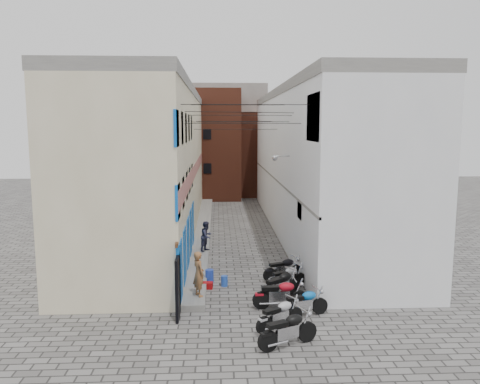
{
  "coord_description": "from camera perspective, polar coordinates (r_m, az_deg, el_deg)",
  "views": [
    {
      "loc": [
        -1.1,
        -16.2,
        6.66
      ],
      "look_at": [
        0.15,
        9.87,
        3.0
      ],
      "focal_mm": 35.0,
      "sensor_mm": 36.0,
      "label": 1
    }
  ],
  "objects": [
    {
      "name": "building_far_brick_right",
      "position": [
        46.46,
        2.33,
        4.69
      ],
      "size": [
        5.0,
        6.0,
        8.0
      ],
      "primitive_type": "cube",
      "color": "brown",
      "rests_on": "ground"
    },
    {
      "name": "motorcycle_g",
      "position": [
        20.74,
        5.35,
        -9.15
      ],
      "size": [
        2.03,
        1.23,
        1.12
      ],
      "primitive_type": null,
      "rotation": [
        0.0,
        0.0,
        -1.23
      ],
      "color": "black",
      "rests_on": "ground"
    },
    {
      "name": "ground",
      "position": [
        17.55,
        1.1,
        -14.32
      ],
      "size": [
        90.0,
        90.0,
        0.0
      ],
      "primitive_type": "plane",
      "color": "#565351",
      "rests_on": "ground"
    },
    {
      "name": "person_a",
      "position": [
        18.09,
        -5.06,
        -9.89
      ],
      "size": [
        0.66,
        0.75,
        1.74
      ],
      "primitive_type": "imported",
      "rotation": [
        0.0,
        0.0,
        2.04
      ],
      "color": "#9B6338",
      "rests_on": "plinth"
    },
    {
      "name": "building_far_brick_left",
      "position": [
        44.24,
        -3.93,
        5.81
      ],
      "size": [
        6.0,
        6.0,
        10.0
      ],
      "primitive_type": "cube",
      "color": "brown",
      "rests_on": "ground"
    },
    {
      "name": "motorcycle_e",
      "position": [
        18.6,
        5.05,
        -11.05
      ],
      "size": [
        2.05,
        1.82,
        1.21
      ],
      "primitive_type": null,
      "rotation": [
        0.0,
        0.0,
        -0.9
      ],
      "color": "black",
      "rests_on": "ground"
    },
    {
      "name": "motorcycle_f",
      "position": [
        19.65,
        5.76,
        -10.18
      ],
      "size": [
        1.97,
        1.36,
        1.1
      ],
      "primitive_type": null,
      "rotation": [
        0.0,
        0.0,
        -1.12
      ],
      "color": "silver",
      "rests_on": "ground"
    },
    {
      "name": "motorcycle_d",
      "position": [
        17.65,
        4.95,
        -12.13
      ],
      "size": [
        2.1,
        0.73,
        1.2
      ],
      "primitive_type": null,
      "rotation": [
        0.0,
        0.0,
        -1.53
      ],
      "color": "#A40B1A",
      "rests_on": "ground"
    },
    {
      "name": "far_shopfront",
      "position": [
        41.78,
        -1.21,
        0.47
      ],
      "size": [
        2.0,
        0.3,
        2.4
      ],
      "primitive_type": "cube",
      "color": "black",
      "rests_on": "ground"
    },
    {
      "name": "overhead_wires",
      "position": [
        23.88,
        -0.1,
        9.09
      ],
      "size": [
        5.8,
        13.02,
        1.32
      ],
      "color": "black",
      "rests_on": "ground"
    },
    {
      "name": "red_crate",
      "position": [
        19.81,
        -3.96,
        -11.29
      ],
      "size": [
        0.44,
        0.35,
        0.26
      ],
      "primitive_type": "cube",
      "rotation": [
        0.0,
        0.0,
        -0.09
      ],
      "color": "#9C0B0E",
      "rests_on": "ground"
    },
    {
      "name": "water_jug_near",
      "position": [
        20.02,
        -1.92,
        -10.79
      ],
      "size": [
        0.32,
        0.32,
        0.44
      ],
      "primitive_type": "cylinder",
      "rotation": [
        0.0,
        0.0,
        0.14
      ],
      "color": "blue",
      "rests_on": "ground"
    },
    {
      "name": "building_right",
      "position": [
        29.91,
        9.05,
        3.75
      ],
      "size": [
        5.94,
        26.0,
        9.0
      ],
      "color": "silver",
      "rests_on": "ground"
    },
    {
      "name": "building_left",
      "position": [
        29.49,
        -10.32,
        3.65
      ],
      "size": [
        5.1,
        27.0,
        9.0
      ],
      "color": "beige",
      "rests_on": "ground"
    },
    {
      "name": "motorcycle_a",
      "position": [
        14.85,
        5.88,
        -16.15
      ],
      "size": [
        2.15,
        1.46,
        1.2
      ],
      "primitive_type": null,
      "rotation": [
        0.0,
        0.0,
        -1.14
      ],
      "color": "black",
      "rests_on": "ground"
    },
    {
      "name": "motorcycle_b",
      "position": [
        15.97,
        4.9,
        -14.52
      ],
      "size": [
        1.94,
        1.55,
        1.11
      ],
      "primitive_type": null,
      "rotation": [
        0.0,
        0.0,
        -1.0
      ],
      "color": "#A9A8AD",
      "rests_on": "ground"
    },
    {
      "name": "person_b",
      "position": [
        24.4,
        -4.09,
        -5.38
      ],
      "size": [
        0.9,
        0.96,
        1.56
      ],
      "primitive_type": "imported",
      "rotation": [
        0.0,
        0.0,
        1.02
      ],
      "color": "#2E2E45",
      "rests_on": "plinth"
    },
    {
      "name": "plinth",
      "position": [
        29.94,
        -4.51,
        -4.65
      ],
      "size": [
        0.9,
        26.0,
        0.25
      ],
      "primitive_type": "cube",
      "color": "slate",
      "rests_on": "ground"
    },
    {
      "name": "motorcycle_c",
      "position": [
        17.05,
        7.79,
        -13.11
      ],
      "size": [
        1.98,
        1.16,
        1.09
      ],
      "primitive_type": null,
      "rotation": [
        0.0,
        0.0,
        -1.25
      ],
      "color": "#0B5DAE",
      "rests_on": "ground"
    },
    {
      "name": "water_jug_far",
      "position": [
        20.47,
        -3.75,
        -10.2
      ],
      "size": [
        0.46,
        0.46,
        0.56
      ],
      "primitive_type": "cylinder",
      "rotation": [
        0.0,
        0.0,
        0.33
      ],
      "color": "#2442B5",
      "rests_on": "ground"
    },
    {
      "name": "building_far_concrete",
      "position": [
        50.23,
        -1.5,
        6.66
      ],
      "size": [
        8.0,
        5.0,
        11.0
      ],
      "primitive_type": "cube",
      "color": "slate",
      "rests_on": "ground"
    }
  ]
}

